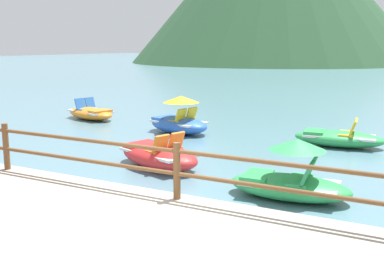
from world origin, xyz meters
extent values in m
plane|color=slate|center=(0.00, 40.00, 0.00)|extent=(200.00, 200.00, 0.00)
cylinder|color=brown|center=(-3.97, 1.55, 0.88)|extent=(0.12, 0.12, 0.95)
cylinder|color=brown|center=(0.00, 1.55, 0.88)|extent=(0.12, 0.12, 0.95)
cylinder|color=brown|center=(0.00, 1.55, 1.21)|extent=(23.80, 0.07, 0.07)
cylinder|color=brown|center=(0.00, 1.55, 0.83)|extent=(23.80, 0.07, 0.07)
ellipsoid|color=red|center=(-2.04, 4.34, 0.28)|extent=(2.65, 1.92, 0.57)
cube|color=silver|center=(-2.04, 4.34, 0.38)|extent=(2.09, 1.54, 0.06)
cube|color=orange|center=(-1.79, 4.51, 0.45)|extent=(0.51, 0.51, 0.08)
cube|color=orange|center=(-1.62, 4.45, 0.67)|extent=(0.33, 0.45, 0.43)
cube|color=orange|center=(-1.95, 4.05, 0.45)|extent=(0.51, 0.51, 0.08)
cube|color=orange|center=(-1.78, 3.99, 0.67)|extent=(0.33, 0.45, 0.43)
cube|color=red|center=(-2.66, 4.55, 0.44)|extent=(0.77, 0.97, 0.12)
ellipsoid|color=blue|center=(-3.69, 8.34, 0.28)|extent=(2.54, 1.84, 0.56)
cube|color=silver|center=(-3.69, 8.34, 0.38)|extent=(2.00, 1.48, 0.06)
cube|color=yellow|center=(-3.46, 8.53, 0.45)|extent=(0.49, 0.49, 0.08)
cube|color=yellow|center=(-3.29, 8.48, 0.67)|extent=(0.31, 0.44, 0.43)
cube|color=yellow|center=(-3.60, 8.05, 0.45)|extent=(0.49, 0.49, 0.08)
cube|color=yellow|center=(-3.42, 8.00, 0.67)|extent=(0.31, 0.44, 0.43)
cube|color=blue|center=(-4.30, 8.51, 0.44)|extent=(0.72, 0.99, 0.12)
cone|color=yellow|center=(-3.58, 8.31, 1.15)|extent=(1.48, 1.48, 0.22)
ellipsoid|color=green|center=(1.35, 3.57, 0.22)|extent=(2.38, 1.27, 0.44)
cube|color=silver|center=(1.35, 3.57, 0.30)|extent=(1.86, 1.03, 0.06)
cube|color=#339956|center=(1.51, 3.81, 0.37)|extent=(0.42, 0.42, 0.08)
cube|color=#339956|center=(1.69, 3.82, 0.59)|extent=(0.23, 0.41, 0.43)
cube|color=#339956|center=(1.54, 3.35, 0.37)|extent=(0.42, 0.42, 0.08)
cube|color=#339956|center=(1.72, 3.37, 0.59)|extent=(0.23, 0.41, 0.43)
cube|color=green|center=(0.71, 3.53, 0.36)|extent=(0.56, 0.82, 0.12)
cone|color=#339956|center=(1.46, 3.58, 1.07)|extent=(1.14, 1.14, 0.22)
ellipsoid|color=green|center=(1.44, 8.67, 0.23)|extent=(2.62, 1.32, 0.46)
cube|color=silver|center=(1.44, 8.67, 0.31)|extent=(2.04, 1.08, 0.06)
cube|color=yellow|center=(1.61, 8.90, 0.38)|extent=(0.43, 0.43, 0.08)
cube|color=yellow|center=(1.78, 8.92, 0.60)|extent=(0.24, 0.42, 0.43)
cube|color=yellow|center=(1.64, 8.46, 0.38)|extent=(0.43, 0.43, 0.08)
cube|color=yellow|center=(1.82, 8.48, 0.60)|extent=(0.24, 0.42, 0.43)
cube|color=green|center=(0.74, 8.60, 0.37)|extent=(0.62, 0.82, 0.12)
ellipsoid|color=orange|center=(-8.20, 9.25, 0.23)|extent=(2.69, 1.80, 0.47)
cube|color=silver|center=(-8.20, 9.25, 0.32)|extent=(2.11, 1.45, 0.06)
cube|color=blue|center=(-8.44, 9.09, 0.39)|extent=(0.50, 0.50, 0.08)
cube|color=blue|center=(-8.61, 9.14, 0.61)|extent=(0.31, 0.44, 0.43)
cube|color=blue|center=(-8.31, 9.52, 0.39)|extent=(0.50, 0.50, 0.08)
cube|color=blue|center=(-8.48, 9.57, 0.61)|extent=(0.31, 0.44, 0.43)
cube|color=orange|center=(-7.55, 9.05, 0.38)|extent=(0.75, 0.92, 0.12)
cone|color=#284C2D|center=(-10.63, 79.07, 8.62)|extent=(26.96, 26.96, 17.23)
camera|label=1|loc=(3.45, -4.66, 2.90)|focal=42.10mm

